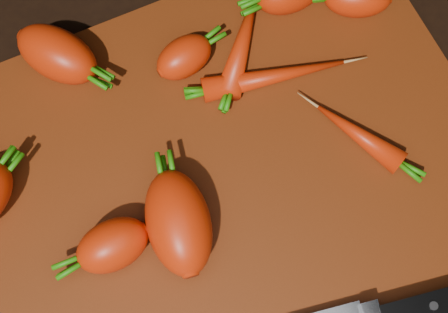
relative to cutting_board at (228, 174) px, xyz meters
name	(u,v)px	position (x,y,z in m)	size (l,w,h in m)	color
ground	(228,177)	(0.00, 0.00, -0.01)	(2.00, 2.00, 0.01)	black
cutting_board	(228,174)	(0.00, 0.00, 0.00)	(0.50, 0.40, 0.01)	maroon
carrot_1	(113,245)	(-0.12, -0.03, 0.03)	(0.07, 0.04, 0.04)	red
carrot_2	(57,54)	(-0.10, 0.17, 0.03)	(0.09, 0.05, 0.05)	red
carrot_3	(179,222)	(-0.06, -0.03, 0.03)	(0.10, 0.06, 0.06)	red
carrot_5	(184,57)	(0.01, 0.12, 0.03)	(0.06, 0.04, 0.04)	red
carrot_7	(243,40)	(0.07, 0.11, 0.02)	(0.12, 0.03, 0.03)	red
carrot_8	(274,76)	(0.08, 0.07, 0.02)	(0.14, 0.02, 0.02)	red
carrot_9	(359,135)	(0.13, -0.02, 0.02)	(0.09, 0.02, 0.02)	red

